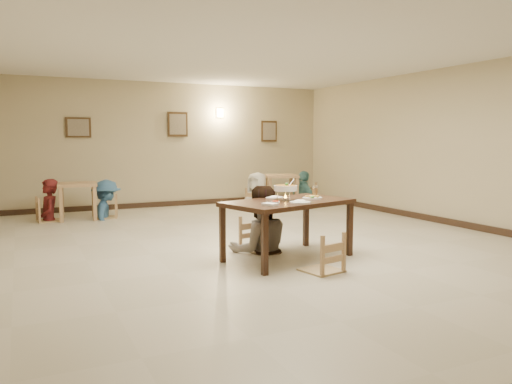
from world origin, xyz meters
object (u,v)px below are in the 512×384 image
bg_table_left (77,190)px  bg_diner_a (47,179)px  bg_chair_ll (48,198)px  main_table (288,206)px  bg_chair_lr (106,197)px  bg_diner_d (304,171)px  bg_chair_rr (304,184)px  bg_diner_b (106,180)px  drink_glass (315,191)px  bg_diner_c (257,172)px  chair_far (258,219)px  main_diner (260,186)px  curry_warmer (286,188)px  bg_chair_rl (257,189)px  chair_near (322,234)px  bg_table_right (281,180)px

bg_table_left → bg_diner_a: bearing=-178.4°
bg_table_left → bg_chair_ll: (-0.56, -0.02, -0.15)m
main_table → bg_chair_lr: 5.07m
bg_chair_ll → bg_diner_d: bg_diner_d is taller
bg_chair_rr → bg_diner_b: size_ratio=0.65×
bg_chair_lr → bg_chair_ll: bearing=-79.4°
bg_diner_d → drink_glass: bearing=142.0°
bg_diner_b → bg_diner_c: bg_diner_c is taller
bg_table_left → bg_chair_rr: bg_chair_rr is taller
chair_far → main_diner: main_diner is taller
curry_warmer → main_diner: bearing=99.5°
bg_chair_lr → bg_chair_rl: (3.50, 0.01, 0.01)m
main_table → bg_chair_rl: (1.82, 4.79, -0.27)m
main_diner → bg_table_left: size_ratio=2.34×
drink_glass → bg_chair_ll: size_ratio=0.17×
bg_chair_ll → drink_glass: bearing=-149.1°
drink_glass → bg_chair_rr: size_ratio=0.15×
chair_far → bg_chair_ll: size_ratio=0.98×
bg_chair_rr → bg_diner_a: (-5.95, -0.05, 0.33)m
chair_near → bg_chair_rl: 5.83m
bg_chair_ll → bg_chair_lr: bearing=-97.6°
bg_diner_c → bg_table_left: bearing=-114.5°
main_diner → bg_diner_c: bearing=-104.3°
bg_diner_d → bg_chair_ll: bearing=81.6°
main_table → chair_far: (-0.13, 0.69, -0.27)m
bg_table_right → bg_chair_rr: bearing=1.6°
chair_near → bg_diner_a: 6.27m
bg_table_left → bg_diner_b: bearing=-5.0°
bg_chair_lr → bg_diner_c: bg_diner_c is taller
bg_diner_a → bg_diner_d: 5.95m
chair_far → chair_near: 1.46m
bg_chair_rr → curry_warmer: bearing=-46.7°
drink_glass → bg_diner_c: size_ratio=0.09×
main_table → bg_table_left: bearing=99.6°
chair_far → bg_diner_d: (3.29, 4.18, 0.39)m
main_diner → bg_diner_d: 5.39m
main_table → main_diner: (-0.13, 0.60, 0.24)m
main_diner → bg_chair_rr: (3.29, 4.26, -0.44)m
bg_chair_ll → bg_diner_a: size_ratio=0.55×
bg_diner_a → bg_diner_c: bg_diner_c is taller
chair_near → bg_table_left: bearing=-79.1°
bg_table_left → bg_chair_rl: size_ratio=0.90×
bg_chair_rr → chair_far: bearing=-51.5°
main_table → bg_diner_c: bearing=54.0°
curry_warmer → drink_glass: 0.70m
bg_table_right → bg_chair_rl: bearing=-175.1°
bg_diner_a → bg_diner_c: 4.61m
bg_chair_ll → bg_table_right: bearing=-95.5°
bg_diner_b → bg_table_left: bearing=98.6°
drink_glass → bg_table_right: bearing=67.5°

